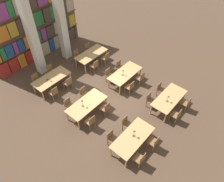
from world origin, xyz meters
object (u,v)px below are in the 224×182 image
object	(u,v)px
desk_lamp_3	(123,72)
chair_19	(51,71)
chair_12	(130,87)
reading_table_4	(52,79)
chair_15	(120,67)
desk_lamp_1	(168,98)
reading_table_2	(87,105)
chair_4	(176,115)
chair_20	(95,66)
pillar_center	(60,15)
chair_7	(161,89)
chair_14	(140,78)
chair_18	(68,83)
reading_table_0	(133,138)
chair_1	(112,138)
desk_lamp_0	(134,132)
chair_8	(91,121)
chair_0	(140,159)
chair_16	(54,92)
chair_23	(89,49)
desk_lamp_2	(82,102)
chair_17	(37,80)
chair_6	(186,103)
chair_10	(106,108)
pillar_left	(30,29)
chair_21	(78,56)
chair_5	(150,100)
chair_9	(69,105)
chair_13	(109,75)
reading_table_5	(91,54)
chair_11	(84,94)
reading_table_3	(125,74)
chair_3	(127,123)

from	to	relation	value
desk_lamp_3	chair_19	bearing A→B (deg)	122.11
chair_12	reading_table_4	world-z (taller)	chair_12
chair_19	chair_15	bearing A→B (deg)	136.33
desk_lamp_1	reading_table_2	size ratio (longest dim) A/B	0.20
chair_4	chair_20	bearing A→B (deg)	88.52
pillar_center	chair_7	size ratio (longest dim) A/B	6.83
chair_4	chair_14	size ratio (longest dim) A/B	1.00
desk_lamp_3	chair_18	size ratio (longest dim) A/B	0.44
chair_15	reading_table_0	bearing A→B (deg)	45.41
chair_1	chair_14	xyz separation A→B (m)	(4.21, 1.41, 0.00)
desk_lamp_0	chair_15	xyz separation A→B (m)	(3.62, 3.75, -0.56)
chair_8	chair_1	bearing A→B (deg)	-91.37
chair_0	desk_lamp_3	xyz separation A→B (m)	(3.49, 3.73, 0.53)
chair_16	chair_23	xyz separation A→B (m)	(4.20, 1.48, 0.00)
reading_table_2	chair_15	size ratio (longest dim) A/B	2.46
chair_8	desk_lamp_2	size ratio (longest dim) A/B	1.91
chair_7	desk_lamp_1	world-z (taller)	desk_lamp_1
pillar_center	chair_17	world-z (taller)	pillar_center
chair_6	reading_table_2	xyz separation A→B (m)	(-3.61, 3.77, 0.20)
chair_10	chair_14	distance (m)	3.07
pillar_left	chair_21	bearing A→B (deg)	-25.34
pillar_left	chair_23	size ratio (longest dim) A/B	6.83
chair_1	chair_18	world-z (taller)	same
chair_4	desk_lamp_3	size ratio (longest dim) A/B	2.25
chair_5	chair_12	xyz separation A→B (m)	(0.08, 1.41, 0.00)
chair_5	chair_9	world-z (taller)	same
pillar_left	chair_13	world-z (taller)	pillar_left
desk_lamp_2	chair_17	distance (m)	3.73
pillar_left	reading_table_2	xyz separation A→B (m)	(-0.54, -4.65, -2.33)
chair_5	chair_21	distance (m)	5.82
pillar_left	reading_table_5	distance (m)	3.99
desk_lamp_1	chair_10	xyz separation A→B (m)	(-2.23, 2.25, -0.55)
chair_8	chair_11	xyz separation A→B (m)	(1.11, 1.57, 0.00)
chair_12	desk_lamp_3	world-z (taller)	desk_lamp_3
chair_20	reading_table_0	bearing A→B (deg)	-118.81
desk_lamp_1	chair_18	xyz separation A→B (m)	(-2.23, 5.17, -0.55)
reading_table_0	chair_19	xyz separation A→B (m)	(0.64, 6.68, -0.20)
chair_23	chair_14	bearing A→B (deg)	88.65
reading_table_3	chair_19	distance (m)	4.52
chair_17	chair_20	distance (m)	3.57
reading_table_0	chair_1	bearing A→B (deg)	122.79
desk_lamp_3	reading_table_0	bearing A→B (deg)	-135.33
chair_3	chair_13	distance (m)	3.65
chair_11	reading_table_3	bearing A→B (deg)	162.93
reading_table_0	desk_lamp_1	size ratio (longest dim) A/B	5.11
chair_5	chair_4	bearing A→B (deg)	90.00
pillar_left	chair_10	size ratio (longest dim) A/B	6.83
desk_lamp_1	chair_23	bearing A→B (deg)	81.97
desk_lamp_1	chair_9	size ratio (longest dim) A/B	0.48
pillar_left	chair_20	distance (m)	4.22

